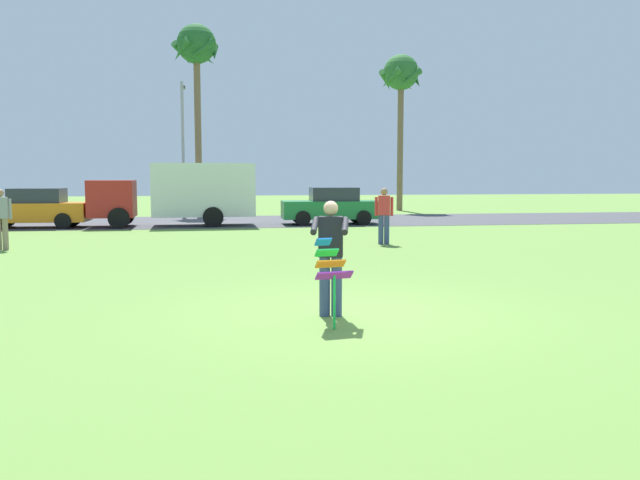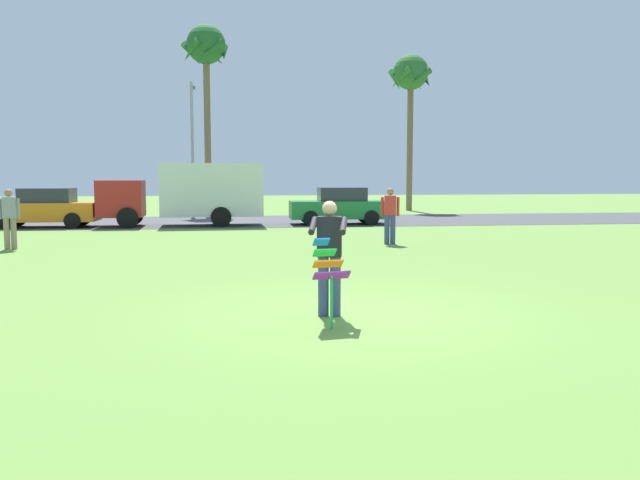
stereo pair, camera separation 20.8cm
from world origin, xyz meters
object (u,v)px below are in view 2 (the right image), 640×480
(parked_truck_red_cab, at_px, (192,192))
(parked_car_green, at_px, (339,207))
(palm_tree_right_near, at_px, (206,54))
(streetlight_pole, at_px, (192,140))
(palm_tree_centre_far, at_px, (411,79))
(kite_held, at_px, (328,268))
(person_kite_flyer, at_px, (329,253))
(person_walker_far, at_px, (390,214))
(person_walker_near, at_px, (9,217))
(parked_car_orange, at_px, (45,209))

(parked_truck_red_cab, xyz_separation_m, parked_car_green, (6.28, 0.00, -0.64))
(palm_tree_right_near, height_order, streetlight_pole, palm_tree_right_near)
(palm_tree_centre_far, xyz_separation_m, streetlight_pole, (-12.72, -2.99, -3.84))
(kite_held, bearing_deg, person_kite_flyer, 79.66)
(person_walker_far, bearing_deg, parked_car_green, 90.98)
(parked_truck_red_cab, bearing_deg, kite_held, -81.27)
(palm_tree_right_near, xyz_separation_m, person_walker_near, (-5.10, -16.70, -7.73))
(person_kite_flyer, bearing_deg, kite_held, -100.34)
(person_kite_flyer, height_order, parked_car_green, person_kite_flyer)
(parked_car_green, distance_m, palm_tree_right_near, 13.02)
(parked_truck_red_cab, bearing_deg, person_walker_near, -119.83)
(parked_truck_red_cab, bearing_deg, palm_tree_right_near, 87.15)
(kite_held, bearing_deg, palm_tree_right_near, 95.14)
(kite_held, relative_size, parked_car_orange, 0.29)
(parked_car_orange, bearing_deg, person_walker_far, -34.12)
(streetlight_pole, bearing_deg, parked_truck_red_cab, -87.45)
(streetlight_pole, bearing_deg, person_kite_flyer, -82.57)
(person_kite_flyer, height_order, person_walker_near, same)
(kite_held, relative_size, palm_tree_centre_far, 0.13)
(parked_truck_red_cab, xyz_separation_m, palm_tree_centre_far, (12.39, 10.42, 6.42))
(kite_held, bearing_deg, person_walker_far, 71.30)
(palm_tree_right_near, bearing_deg, streetlight_pole, -123.98)
(kite_held, height_order, palm_tree_centre_far, palm_tree_centre_far)
(palm_tree_right_near, xyz_separation_m, streetlight_pole, (-0.76, -1.12, -4.66))
(parked_car_green, relative_size, palm_tree_right_near, 0.41)
(kite_held, distance_m, streetlight_pole, 26.61)
(streetlight_pole, bearing_deg, parked_car_green, -48.33)
(parked_car_green, xyz_separation_m, palm_tree_centre_far, (6.11, 10.42, 7.06))
(palm_tree_right_near, distance_m, streetlight_pole, 4.86)
(parked_car_orange, xyz_separation_m, parked_car_green, (12.18, 0.00, 0.00))
(parked_truck_red_cab, bearing_deg, streetlight_pole, 92.55)
(streetlight_pole, distance_m, person_walker_near, 16.46)
(parked_car_orange, relative_size, person_walker_near, 2.45)
(kite_held, xyz_separation_m, streetlight_pole, (-3.22, 26.23, 3.16))
(kite_held, relative_size, person_walker_near, 0.70)
(parked_truck_red_cab, distance_m, streetlight_pole, 7.87)
(person_kite_flyer, xyz_separation_m, parked_truck_red_cab, (-3.01, 18.14, 0.46))
(parked_car_orange, height_order, person_walker_far, person_walker_far)
(kite_held, xyz_separation_m, parked_car_green, (3.39, 18.80, -0.06))
(palm_tree_right_near, relative_size, palm_tree_centre_far, 1.10)
(person_kite_flyer, distance_m, person_walker_far, 10.37)
(person_kite_flyer, relative_size, palm_tree_centre_far, 0.19)
(streetlight_pole, bearing_deg, palm_tree_centre_far, 13.22)
(parked_car_green, height_order, palm_tree_centre_far, palm_tree_centre_far)
(parked_car_orange, height_order, parked_car_green, same)
(parked_car_green, distance_m, streetlight_pole, 10.45)
(parked_car_green, bearing_deg, person_walker_near, -143.34)
(kite_held, distance_m, parked_car_orange, 20.75)
(kite_held, distance_m, parked_truck_red_cab, 19.03)
(streetlight_pole, relative_size, person_walker_far, 4.05)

